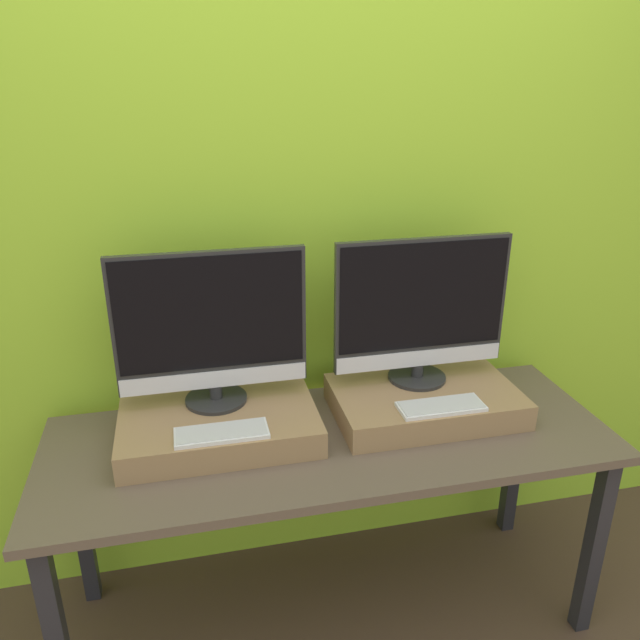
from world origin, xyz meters
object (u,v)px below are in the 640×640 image
object	(u,v)px
monitor_left	(211,327)
monitor_right	(421,309)
keyboard_right	(441,406)
keyboard_left	(222,433)

from	to	relation	value
monitor_left	monitor_right	distance (m)	0.68
monitor_right	keyboard_right	world-z (taller)	monitor_right
monitor_left	keyboard_right	world-z (taller)	monitor_left
monitor_left	keyboard_left	distance (m)	0.32
keyboard_left	monitor_right	world-z (taller)	monitor_right
keyboard_left	monitor_right	size ratio (longest dim) A/B	0.46
monitor_left	keyboard_left	xyz separation A→B (m)	(0.00, -0.20, -0.25)
monitor_right	keyboard_right	distance (m)	0.32
keyboard_left	monitor_right	distance (m)	0.75
monitor_left	monitor_right	size ratio (longest dim) A/B	1.00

